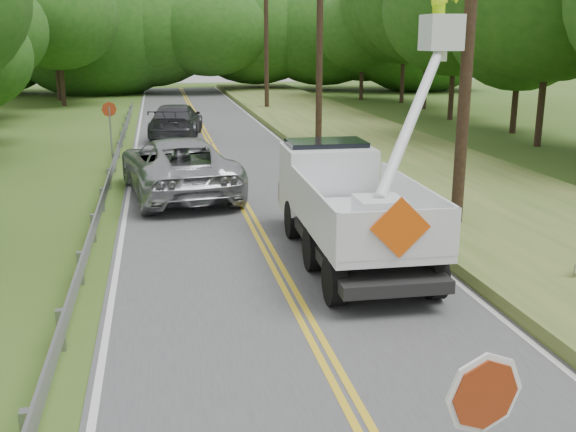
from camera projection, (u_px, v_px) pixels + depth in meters
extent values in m
cube|color=#4A4A4D|center=(239.00, 197.00, 20.92)|extent=(7.20, 96.00, 0.02)
cube|color=gold|center=(236.00, 197.00, 20.90)|extent=(0.12, 96.00, 0.00)
cube|color=gold|center=(242.00, 196.00, 20.94)|extent=(0.12, 96.00, 0.00)
cube|color=silver|center=(127.00, 201.00, 20.28)|extent=(0.12, 96.00, 0.00)
cube|color=silver|center=(345.00, 192.00, 21.56)|extent=(0.12, 96.00, 0.00)
cube|color=gray|center=(61.00, 330.00, 10.60)|extent=(0.12, 0.14, 0.70)
cube|color=gray|center=(81.00, 268.00, 13.44)|extent=(0.12, 0.14, 0.70)
cube|color=gray|center=(93.00, 228.00, 16.28)|extent=(0.12, 0.14, 0.70)
cube|color=gray|center=(102.00, 200.00, 19.13)|extent=(0.12, 0.14, 0.70)
cube|color=gray|center=(109.00, 179.00, 21.97)|extent=(0.12, 0.14, 0.70)
cube|color=gray|center=(114.00, 163.00, 24.81)|extent=(0.12, 0.14, 0.70)
cube|color=gray|center=(118.00, 150.00, 27.65)|extent=(0.12, 0.14, 0.70)
cube|color=gray|center=(121.00, 139.00, 30.49)|extent=(0.12, 0.14, 0.70)
cube|color=gray|center=(124.00, 131.00, 33.34)|extent=(0.12, 0.14, 0.70)
cube|color=gray|center=(126.00, 123.00, 36.18)|extent=(0.12, 0.14, 0.70)
cube|color=gray|center=(128.00, 117.00, 39.02)|extent=(0.12, 0.14, 0.70)
cube|color=gray|center=(130.00, 112.00, 41.86)|extent=(0.12, 0.14, 0.70)
cube|color=gray|center=(110.00, 177.00, 20.97)|extent=(0.05, 48.00, 0.34)
cylinder|color=black|center=(469.00, 32.00, 15.82)|extent=(0.30, 0.30, 10.00)
cylinder|color=black|center=(320.00, 35.00, 30.03)|extent=(0.30, 0.30, 10.00)
cylinder|color=black|center=(266.00, 36.00, 44.24)|extent=(0.30, 0.30, 10.00)
cube|color=#446228|center=(450.00, 183.00, 22.21)|extent=(7.00, 96.00, 0.30)
cylinder|color=#332319|center=(62.00, 81.00, 48.34)|extent=(0.32, 0.32, 3.71)
ellipsoid|color=#1F4E15|center=(57.00, 16.00, 47.16)|extent=(8.65, 8.65, 7.61)
cylinder|color=#332319|center=(58.00, 78.00, 52.73)|extent=(0.32, 0.32, 3.50)
ellipsoid|color=#1F4E15|center=(53.00, 22.00, 51.61)|extent=(8.17, 8.17, 7.19)
cylinder|color=#332319|center=(541.00, 100.00, 30.21)|extent=(0.32, 0.32, 4.22)
cylinder|color=#332319|center=(515.00, 103.00, 34.62)|extent=(0.32, 0.32, 3.14)
ellipsoid|color=#1F4E15|center=(522.00, 27.00, 33.62)|extent=(7.32, 7.32, 6.44)
cylinder|color=#332319|center=(452.00, 89.00, 40.24)|extent=(0.32, 0.32, 3.76)
ellipsoid|color=#1F4E15|center=(457.00, 10.00, 39.04)|extent=(8.76, 8.76, 7.71)
cylinder|color=#332319|center=(425.00, 78.00, 46.33)|extent=(0.32, 0.32, 4.34)
cylinder|color=#332319|center=(402.00, 75.00, 50.81)|extent=(0.32, 0.32, 4.22)
ellipsoid|color=#1F4E15|center=(406.00, 5.00, 49.47)|extent=(9.84, 9.84, 8.65)
cylinder|color=#332319|center=(361.00, 80.00, 53.27)|extent=(0.32, 0.32, 3.20)
ellipsoid|color=#1F4E15|center=(363.00, 29.00, 52.25)|extent=(7.46, 7.46, 6.57)
ellipsoid|color=#1F4E15|center=(41.00, 30.00, 58.24)|extent=(12.26, 9.19, 9.19)
ellipsoid|color=#1F4E15|center=(96.00, 30.00, 58.31)|extent=(16.31, 12.23, 12.23)
ellipsoid|color=#1F4E15|center=(147.00, 30.00, 58.87)|extent=(13.24, 9.93, 9.93)
ellipsoid|color=#1F4E15|center=(210.00, 30.00, 58.23)|extent=(10.61, 7.96, 7.96)
ellipsoid|color=#1F4E15|center=(256.00, 31.00, 62.30)|extent=(13.22, 9.92, 9.92)
ellipsoid|color=#1F4E15|center=(324.00, 31.00, 62.73)|extent=(13.56, 10.17, 10.17)
ellipsoid|color=#1F4E15|center=(367.00, 31.00, 62.61)|extent=(12.51, 9.38, 9.38)
ellipsoid|color=#1F4E15|center=(422.00, 31.00, 61.58)|extent=(15.39, 11.54, 11.54)
cylinder|color=maroon|center=(484.00, 394.00, 4.83)|extent=(0.65, 0.13, 0.65)
cylinder|color=black|center=(334.00, 281.00, 12.35)|extent=(0.32, 0.95, 0.94)
cylinder|color=black|center=(434.00, 275.00, 12.66)|extent=(0.32, 0.95, 0.94)
cylinder|color=black|center=(313.00, 249.00, 14.21)|extent=(0.32, 0.95, 0.94)
cylinder|color=black|center=(400.00, 244.00, 14.53)|extent=(0.32, 0.95, 0.94)
cylinder|color=black|center=(293.00, 219.00, 16.54)|extent=(0.32, 0.95, 0.94)
cylinder|color=black|center=(369.00, 216.00, 16.85)|extent=(0.32, 0.95, 0.94)
cube|color=black|center=(354.00, 240.00, 14.63)|extent=(2.21, 6.31, 0.24)
cube|color=silver|center=(363.00, 227.00, 13.85)|extent=(2.36, 4.55, 0.22)
cube|color=silver|center=(311.00, 206.00, 13.54)|extent=(0.17, 4.50, 0.88)
cube|color=silver|center=(414.00, 202.00, 13.90)|extent=(0.17, 4.50, 0.88)
cube|color=silver|center=(399.00, 235.00, 11.60)|extent=(2.25, 0.11, 0.88)
cube|color=silver|center=(327.00, 181.00, 16.94)|extent=(2.25, 1.91, 1.76)
cube|color=black|center=(326.00, 155.00, 16.96)|extent=(1.99, 1.32, 0.73)
cube|color=silver|center=(379.00, 218.00, 12.70)|extent=(0.90, 0.90, 0.78)
cube|color=silver|center=(441.00, 33.00, 15.69)|extent=(0.83, 0.83, 0.83)
cube|color=#E9530C|center=(400.00, 228.00, 11.50)|extent=(1.11, 0.07, 1.11)
imported|color=#A4A7AB|center=(178.00, 166.00, 21.01)|extent=(3.94, 6.98, 1.84)
imported|color=#37383D|center=(176.00, 121.00, 33.23)|extent=(3.11, 6.01, 1.67)
cylinder|color=gray|center=(111.00, 140.00, 24.43)|extent=(0.06, 0.06, 2.46)
cylinder|color=maroon|center=(109.00, 109.00, 24.14)|extent=(0.53, 0.22, 0.56)
cylinder|color=gray|center=(574.00, 277.00, 13.14)|extent=(0.02, 0.02, 0.54)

